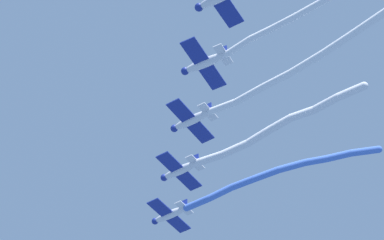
# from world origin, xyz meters

# --- Properties ---
(airplane_lead) EXTENTS (6.15, 5.87, 1.74)m
(airplane_lead) POSITION_xyz_m (-5.87, -5.52, 60.69)
(airplane_lead) COLOR silver
(smoke_trail_lead) EXTENTS (20.36, 13.04, 3.21)m
(smoke_trail_lead) POSITION_xyz_m (5.10, -14.22, 61.83)
(smoke_trail_lead) COLOR #4C75DB
(airplane_left_wing) EXTENTS (6.13, 5.89, 1.74)m
(airplane_left_wing) POSITION_xyz_m (-6.31, -13.26, 60.94)
(airplane_left_wing) COLOR silver
(smoke_trail_left_wing) EXTENTS (15.02, 14.88, 2.09)m
(smoke_trail_left_wing) POSITION_xyz_m (2.55, -22.05, 61.34)
(smoke_trail_left_wing) COLOR white
(airplane_right_wing) EXTENTS (6.10, 5.92, 1.74)m
(airplane_right_wing) POSITION_xyz_m (-6.74, -20.99, 61.19)
(airplane_right_wing) COLOR silver
(smoke_trail_right_wing) EXTENTS (16.25, 23.11, 1.78)m
(smoke_trail_right_wing) POSITION_xyz_m (3.25, -33.60, 60.55)
(smoke_trail_right_wing) COLOR white
(airplane_slot) EXTENTS (5.76, 6.24, 1.74)m
(airplane_slot) POSITION_xyz_m (-7.19, -28.74, 61.44)
(airplane_slot) COLOR silver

